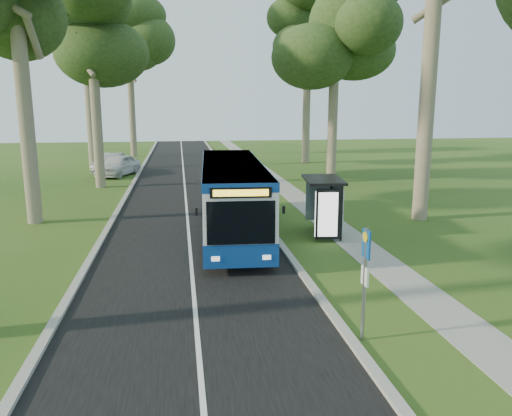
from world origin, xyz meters
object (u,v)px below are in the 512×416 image
(bus_stop_sign, at_px, (365,272))
(car_white, at_px, (118,165))
(bus_shelter, at_px, (329,197))
(litter_bin, at_px, (271,207))
(bus, at_px, (232,197))
(car_silver, at_px, (110,163))

(bus_stop_sign, height_order, car_white, bus_stop_sign)
(car_white, bearing_deg, bus_stop_sign, -52.43)
(car_white, bearing_deg, bus_shelter, -40.93)
(litter_bin, bearing_deg, bus, -127.56)
(bus, relative_size, bus_stop_sign, 4.29)
(litter_bin, bearing_deg, car_silver, 119.50)
(bus, relative_size, bus_shelter, 3.93)
(bus_stop_sign, bearing_deg, bus, 97.59)
(bus_shelter, relative_size, car_silver, 0.62)
(litter_bin, height_order, car_white, car_white)
(bus, height_order, car_white, bus)
(bus_stop_sign, xyz_separation_m, car_silver, (-9.59, 30.64, -0.89))
(bus_shelter, bearing_deg, car_white, 125.39)
(bus_stop_sign, distance_m, car_silver, 32.12)
(car_white, bearing_deg, car_silver, 137.68)
(car_white, bearing_deg, litter_bin, -39.48)
(bus, bearing_deg, car_silver, 113.84)
(bus, height_order, bus_stop_sign, bus)
(car_white, relative_size, car_silver, 1.01)
(bus, xyz_separation_m, car_silver, (-7.65, 20.35, -0.79))
(bus_shelter, xyz_separation_m, car_white, (-10.69, 19.85, -0.86))
(bus_stop_sign, bearing_deg, litter_bin, 85.66)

